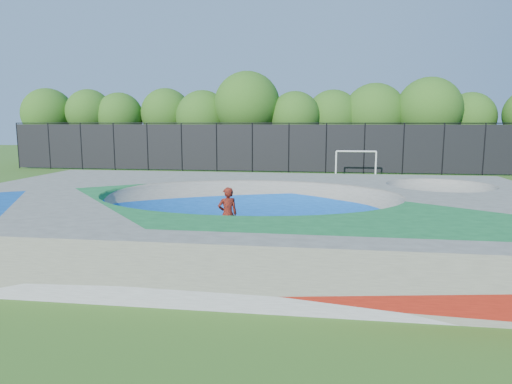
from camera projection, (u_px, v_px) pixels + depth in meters
The scene contains 7 objects.
ground at pixel (249, 234), 16.78m from camera, with size 120.00×120.00×0.00m, color #325D1A.
skate_deck at pixel (249, 214), 16.67m from camera, with size 22.00×14.00×1.50m, color gray.
skater at pixel (228, 214), 15.61m from camera, with size 0.69×0.45×1.88m, color #B6250E.
skateboard at pixel (228, 240), 15.75m from camera, with size 0.78×0.22×0.05m, color black.
soccer_goal at pixel (356, 159), 33.83m from camera, with size 3.02×0.12×2.00m.
fence at pixel (289, 147), 37.02m from camera, with size 48.09×0.09×4.04m.
treeline at pixel (278, 113), 41.62m from camera, with size 52.15×7.35×8.61m.
Camera 1 is at (2.51, -16.16, 4.06)m, focal length 32.00 mm.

